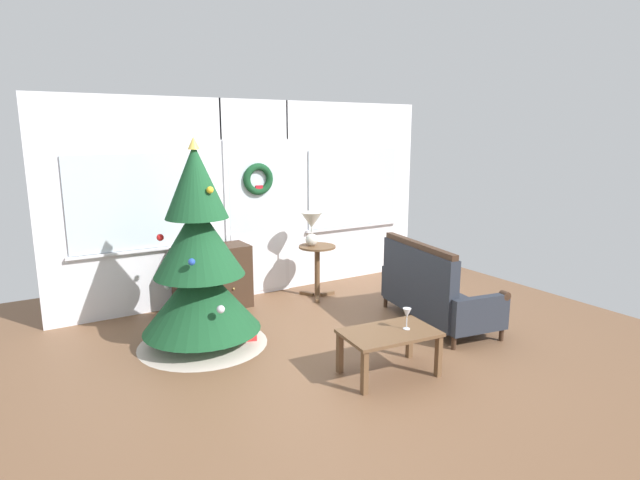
{
  "coord_description": "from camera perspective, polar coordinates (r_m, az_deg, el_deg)",
  "views": [
    {
      "loc": [
        -2.8,
        -4.12,
        2.14
      ],
      "look_at": [
        0.05,
        0.55,
        1.0
      ],
      "focal_mm": 29.06,
      "sensor_mm": 36.0,
      "label": 1
    }
  ],
  "objects": [
    {
      "name": "ground_plane",
      "position": [
        5.42,
        2.64,
        -11.5
      ],
      "size": [
        6.76,
        6.76,
        0.0
      ],
      "primitive_type": "plane",
      "color": "brown"
    },
    {
      "name": "table_lamp",
      "position": [
        6.67,
        -0.93,
        1.75
      ],
      "size": [
        0.28,
        0.28,
        0.44
      ],
      "color": "silver",
      "rests_on": "side_table"
    },
    {
      "name": "gift_box",
      "position": [
        5.52,
        -8.31,
        -10.05
      ],
      "size": [
        0.2,
        0.18,
        0.2
      ],
      "primitive_type": "cube",
      "color": "red",
      "rests_on": "ground"
    },
    {
      "name": "back_wall_with_door",
      "position": [
        6.85,
        -7.07,
        4.5
      ],
      "size": [
        5.2,
        0.19,
        2.55
      ],
      "color": "white",
      "rests_on": "ground"
    },
    {
      "name": "christmas_tree",
      "position": [
        5.32,
        -13.11,
        -3.09
      ],
      "size": [
        1.32,
        1.32,
        2.1
      ],
      "color": "#4C331E",
      "rests_on": "ground"
    },
    {
      "name": "coffee_table",
      "position": [
        4.72,
        7.63,
        -10.62
      ],
      "size": [
        0.89,
        0.6,
        0.41
      ],
      "color": "brown",
      "rests_on": "ground"
    },
    {
      "name": "dresser_cabinet",
      "position": [
        6.5,
        -11.74,
        -4.11
      ],
      "size": [
        0.9,
        0.45,
        0.78
      ],
      "color": "#3D281C",
      "rests_on": "ground"
    },
    {
      "name": "side_table",
      "position": [
        6.77,
        -0.31,
        -2.31
      ],
      "size": [
        0.5,
        0.48,
        0.69
      ],
      "color": "brown",
      "rests_on": "ground"
    },
    {
      "name": "wine_glass",
      "position": [
        4.72,
        9.55,
        -8.04
      ],
      "size": [
        0.08,
        0.08,
        0.2
      ],
      "color": "silver",
      "rests_on": "coffee_table"
    },
    {
      "name": "settee_sofa",
      "position": [
        5.99,
        12.18,
        -5.61
      ],
      "size": [
        0.93,
        1.6,
        0.96
      ],
      "color": "#3D281C",
      "rests_on": "ground"
    }
  ]
}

